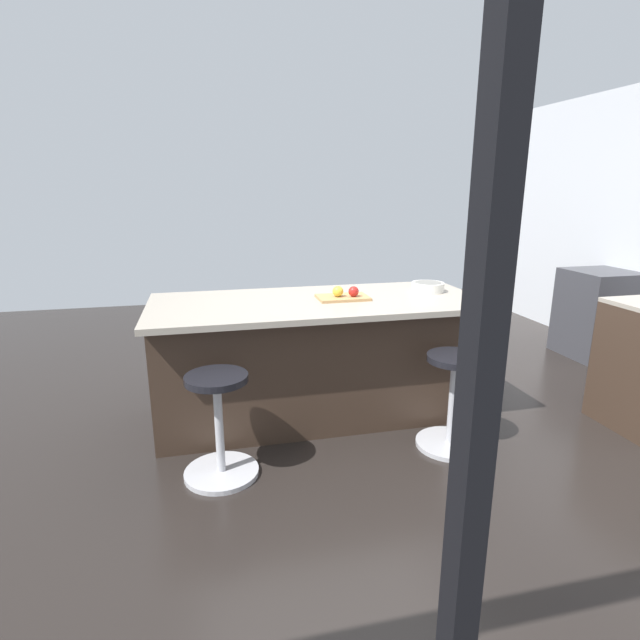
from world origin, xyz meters
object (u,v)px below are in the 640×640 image
Objects in this scene: stool_middle at (219,429)px; fruit_bowl at (428,286)px; apple_red at (354,291)px; oven_range at (597,314)px; stool_by_window at (452,404)px; kitchen_island at (317,357)px; apple_yellow at (338,291)px; cutting_board at (343,298)px.

fruit_bowl is (-1.62, -0.73, 0.63)m from stool_middle.
oven_range is at bearing -164.85° from apple_red.
stool_by_window is at bearing 180.00° from stool_middle.
oven_range reaches higher than stool_middle.
stool_middle is 8.62× the size of apple_red.
apple_yellow reaches higher than kitchen_island.
apple_red is 0.30× the size of fruit_bowl.
oven_range is at bearing -163.86° from fruit_bowl.
apple_yellow is (0.04, 0.01, 0.05)m from cutting_board.
oven_range is 3.00m from cutting_board.
fruit_bowl reaches higher than oven_range.
oven_range is 3.12m from kitchen_island.
fruit_bowl reaches higher than stool_middle.
kitchen_island is 3.70× the size of stool_middle.
stool_middle is at bearing 35.38° from apple_yellow.
stool_middle is 1.33m from apple_red.
cutting_board is at bearing -145.41° from stool_middle.
kitchen_island is 30.36× the size of apple_yellow.
fruit_bowl is (-0.70, -0.10, 0.03)m from cutting_board.
oven_range is 1.37× the size of stool_middle.
cutting_board reaches higher than oven_range.
stool_middle is at bearing 42.79° from kitchen_island.
stool_by_window is (2.31, 1.36, -0.14)m from oven_range.
cutting_board is 4.67× the size of apple_yellow.
stool_by_window is at bearing 30.55° from oven_range.
kitchen_island is 9.56× the size of fruit_bowl.
apple_yellow reaches higher than stool_by_window.
fruit_bowl is (-0.74, -0.11, -0.02)m from apple_yellow.
fruit_bowl is at bearing -155.63° from stool_middle.
stool_middle is 8.22× the size of apple_yellow.
oven_range is 1.37× the size of stool_by_window.
apple_yellow is at bearing 14.21° from oven_range.
apple_yellow is (-0.88, -0.62, 0.65)m from stool_middle.
apple_yellow is at bearing -11.30° from apple_red.
apple_red is (0.49, -0.60, 0.65)m from stool_by_window.
apple_red is at bearing 161.44° from kitchen_island.
kitchen_island reaches higher than oven_range.
kitchen_island is 3.70× the size of stool_by_window.
cutting_board reaches higher than kitchen_island.
oven_range is at bearing -167.51° from kitchen_island.
apple_yellow reaches higher than fruit_bowl.
apple_yellow is 0.31× the size of fruit_bowl.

